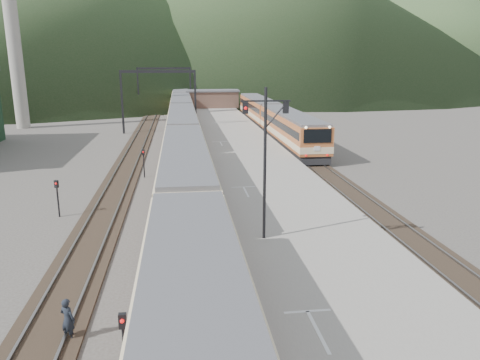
{
  "coord_description": "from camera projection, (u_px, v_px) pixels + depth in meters",
  "views": [
    {
      "loc": [
        -0.23,
        -6.46,
        9.14
      ],
      "look_at": [
        3.32,
        21.22,
        2.0
      ],
      "focal_mm": 35.0,
      "sensor_mm": 36.0,
      "label": 1
    }
  ],
  "objects": [
    {
      "name": "track_main",
      "position": [
        184.0,
        154.0,
        46.92
      ],
      "size": [
        2.6,
        200.0,
        0.23
      ],
      "color": "black",
      "rests_on": "ground"
    },
    {
      "name": "track_far",
      "position": [
        133.0,
        155.0,
        46.3
      ],
      "size": [
        2.6,
        200.0,
        0.23
      ],
      "color": "black",
      "rests_on": "ground"
    },
    {
      "name": "track_second",
      "position": [
        295.0,
        151.0,
        48.33
      ],
      "size": [
        2.6,
        200.0,
        0.23
      ],
      "color": "black",
      "rests_on": "ground"
    },
    {
      "name": "platform",
      "position": [
        241.0,
        152.0,
        45.58
      ],
      "size": [
        8.0,
        100.0,
        1.0
      ],
      "primitive_type": "cube",
      "color": "gray",
      "rests_on": "ground"
    },
    {
      "name": "gantry_near",
      "position": [
        159.0,
        89.0,
        59.62
      ],
      "size": [
        9.55,
        0.25,
        8.0
      ],
      "color": "black",
      "rests_on": "ground"
    },
    {
      "name": "gantry_far",
      "position": [
        164.0,
        81.0,
        83.64
      ],
      "size": [
        9.55,
        0.25,
        8.0
      ],
      "color": "black",
      "rests_on": "ground"
    },
    {
      "name": "smokestack",
      "position": [
        11.0,
        15.0,
        61.65
      ],
      "size": [
        1.8,
        1.8,
        30.0
      ],
      "primitive_type": "cylinder",
      "color": "#9E998E",
      "rests_on": "ground"
    },
    {
      "name": "station_shed",
      "position": [
        212.0,
        98.0,
        83.5
      ],
      "size": [
        9.4,
        4.4,
        3.1
      ],
      "color": "brown",
      "rests_on": "platform"
    },
    {
      "name": "hill_a",
      "position": [
        72.0,
        4.0,
        178.72
      ],
      "size": [
        180.0,
        180.0,
        60.0
      ],
      "primitive_type": "cone",
      "color": "#2F4E26",
      "rests_on": "ground"
    },
    {
      "name": "hill_b",
      "position": [
        240.0,
        0.0,
        223.91
      ],
      "size": [
        220.0,
        220.0,
        75.0
      ],
      "primitive_type": "cone",
      "color": "#2F4E26",
      "rests_on": "ground"
    },
    {
      "name": "hill_c",
      "position": [
        416.0,
        25.0,
        217.63
      ],
      "size": [
        160.0,
        160.0,
        50.0
      ],
      "primitive_type": "cone",
      "color": "#2F4E26",
      "rests_on": "ground"
    },
    {
      "name": "main_train",
      "position": [
        183.0,
        127.0,
        51.23
      ],
      "size": [
        3.09,
        106.03,
        3.78
      ],
      "color": "beige",
      "rests_on": "track_main"
    },
    {
      "name": "second_train",
      "position": [
        272.0,
        117.0,
        60.19
      ],
      "size": [
        3.01,
        40.93,
        3.67
      ],
      "color": "#BD6433",
      "rests_on": "track_second"
    },
    {
      "name": "signal_mast",
      "position": [
        265.0,
        149.0,
        21.07
      ],
      "size": [
        2.2,
        0.28,
        7.02
      ],
      "color": "black",
      "rests_on": "platform"
    },
    {
      "name": "short_signal_a",
      "position": [
        124.0,
        339.0,
        13.27
      ],
      "size": [
        0.22,
        0.16,
        2.27
      ],
      "color": "black",
      "rests_on": "ground"
    },
    {
      "name": "short_signal_b",
      "position": [
        144.0,
        160.0,
        37.38
      ],
      "size": [
        0.22,
        0.16,
        2.27
      ],
      "color": "black",
      "rests_on": "ground"
    },
    {
      "name": "short_signal_c",
      "position": [
        57.0,
        193.0,
        27.84
      ],
      "size": [
        0.27,
        0.24,
        2.27
      ],
      "color": "black",
      "rests_on": "ground"
    },
    {
      "name": "worker",
      "position": [
        68.0,
        319.0,
        15.61
      ],
      "size": [
        0.66,
        0.59,
        1.51
      ],
      "primitive_type": "imported",
      "rotation": [
        0.0,
        0.0,
        2.61
      ],
      "color": "black",
      "rests_on": "ground"
    }
  ]
}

